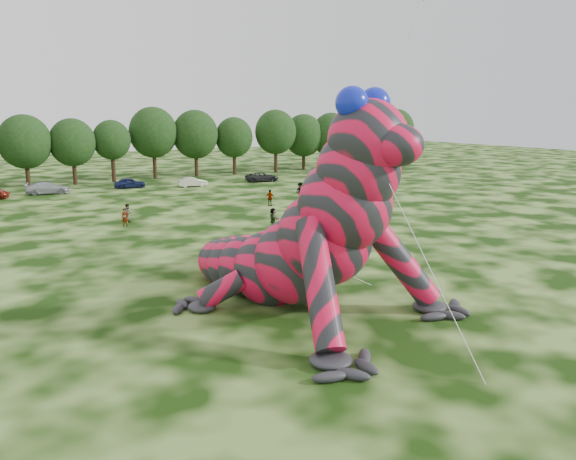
% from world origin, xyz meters
% --- Properties ---
extents(ground, '(240.00, 240.00, 0.00)m').
position_xyz_m(ground, '(0.00, 0.00, 0.00)').
color(ground, '#16330A').
rests_on(ground, ground).
extents(inflatable_gecko, '(24.37, 26.51, 10.88)m').
position_xyz_m(inflatable_gecko, '(-3.74, 1.00, 5.44)').
color(inflatable_gecko, red).
rests_on(inflatable_gecko, ground).
extents(flying_kite, '(3.01, 4.56, 18.47)m').
position_xyz_m(flying_kite, '(9.80, 6.12, 16.22)').
color(flying_kite, red).
rests_on(flying_kite, ground).
extents(tree_7, '(6.68, 6.01, 9.48)m').
position_xyz_m(tree_7, '(-10.08, 56.80, 4.74)').
color(tree_7, black).
rests_on(tree_7, ground).
extents(tree_8, '(6.14, 5.53, 8.94)m').
position_xyz_m(tree_8, '(-4.22, 56.99, 4.47)').
color(tree_8, black).
rests_on(tree_8, ground).
extents(tree_9, '(5.27, 4.74, 8.68)m').
position_xyz_m(tree_9, '(1.06, 57.35, 4.34)').
color(tree_9, black).
rests_on(tree_9, ground).
extents(tree_10, '(7.09, 6.38, 10.50)m').
position_xyz_m(tree_10, '(7.40, 58.58, 5.25)').
color(tree_10, black).
rests_on(tree_10, ground).
extents(tree_11, '(7.01, 6.31, 10.07)m').
position_xyz_m(tree_11, '(13.79, 58.20, 5.03)').
color(tree_11, black).
rests_on(tree_11, ground).
extents(tree_12, '(5.99, 5.39, 8.97)m').
position_xyz_m(tree_12, '(20.01, 57.74, 4.49)').
color(tree_12, black).
rests_on(tree_12, ground).
extents(tree_13, '(6.83, 6.15, 10.13)m').
position_xyz_m(tree_13, '(27.13, 57.13, 5.06)').
color(tree_13, black).
rests_on(tree_13, ground).
extents(tree_14, '(6.82, 6.14, 9.40)m').
position_xyz_m(tree_14, '(33.46, 58.72, 4.70)').
color(tree_14, black).
rests_on(tree_14, ground).
extents(tree_15, '(7.17, 6.45, 9.63)m').
position_xyz_m(tree_15, '(38.47, 57.77, 4.82)').
color(tree_15, black).
rests_on(tree_15, ground).
extents(tree_16, '(6.26, 5.63, 9.37)m').
position_xyz_m(tree_16, '(45.45, 59.37, 4.69)').
color(tree_16, black).
rests_on(tree_16, ground).
extents(tree_17, '(6.98, 6.28, 10.30)m').
position_xyz_m(tree_17, '(51.95, 56.66, 5.15)').
color(tree_17, black).
rests_on(tree_17, ground).
extents(car_3, '(5.29, 2.87, 1.46)m').
position_xyz_m(car_3, '(-8.71, 49.23, 0.73)').
color(car_3, '#A6ABAF').
rests_on(car_3, ground).
extents(car_4, '(4.18, 2.19, 1.36)m').
position_xyz_m(car_4, '(1.29, 49.67, 0.68)').
color(car_4, '#141B45').
rests_on(car_4, ground).
extents(car_5, '(3.94, 1.73, 1.26)m').
position_xyz_m(car_5, '(8.87, 46.87, 0.63)').
color(car_5, beige).
rests_on(car_5, ground).
extents(car_6, '(5.00, 2.84, 1.31)m').
position_xyz_m(car_6, '(19.44, 47.21, 0.66)').
color(car_6, black).
rests_on(car_6, ground).
extents(car_7, '(5.30, 2.30, 1.52)m').
position_xyz_m(car_7, '(29.74, 46.76, 0.76)').
color(car_7, white).
rests_on(car_7, ground).
extents(spectator_0, '(0.68, 0.57, 1.61)m').
position_xyz_m(spectator_0, '(-5.61, 24.58, 0.80)').
color(spectator_0, gray).
rests_on(spectator_0, ground).
extents(spectator_1, '(0.97, 1.02, 1.67)m').
position_xyz_m(spectator_1, '(-4.88, 26.61, 0.83)').
color(spectator_1, gray).
rests_on(spectator_1, ground).
extents(spectator_3, '(0.99, 1.04, 1.73)m').
position_xyz_m(spectator_3, '(10.46, 28.01, 0.87)').
color(spectator_3, gray).
rests_on(spectator_3, ground).
extents(spectator_2, '(1.04, 1.37, 1.89)m').
position_xyz_m(spectator_2, '(15.67, 30.45, 0.94)').
color(spectator_2, gray).
rests_on(spectator_2, ground).
extents(spectator_5, '(0.66, 1.69, 1.79)m').
position_xyz_m(spectator_5, '(5.11, 17.50, 0.89)').
color(spectator_5, gray).
rests_on(spectator_5, ground).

